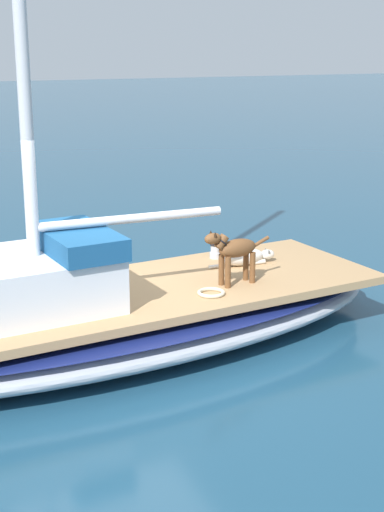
{
  "coord_description": "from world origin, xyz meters",
  "views": [
    {
      "loc": [
        -8.02,
        2.4,
        3.5
      ],
      "look_at": [
        0.0,
        -1.0,
        1.01
      ],
      "focal_mm": 53.34,
      "sensor_mm": 36.0,
      "label": 1
    }
  ],
  "objects_px": {
    "dog_brown": "(234,251)",
    "coiled_rope": "(211,293)",
    "deck_winch": "(215,251)",
    "dog_white": "(245,257)",
    "sailboat_main": "(113,321)"
  },
  "relations": [
    {
      "from": "dog_brown",
      "to": "coiled_rope",
      "type": "distance_m",
      "value": 0.62
    },
    {
      "from": "dog_brown",
      "to": "deck_winch",
      "type": "height_order",
      "value": "dog_brown"
    },
    {
      "from": "dog_white",
      "to": "coiled_rope",
      "type": "relative_size",
      "value": 2.94
    },
    {
      "from": "sailboat_main",
      "to": "dog_white",
      "type": "xyz_separation_m",
      "value": [
        0.48,
        -1.95,
        0.43
      ]
    },
    {
      "from": "deck_winch",
      "to": "coiled_rope",
      "type": "xyz_separation_m",
      "value": [
        -1.36,
        0.68,
        -0.08
      ]
    },
    {
      "from": "deck_winch",
      "to": "coiled_rope",
      "type": "relative_size",
      "value": 0.65
    },
    {
      "from": "sailboat_main",
      "to": "dog_brown",
      "type": "height_order",
      "value": "dog_brown"
    },
    {
      "from": "sailboat_main",
      "to": "deck_winch",
      "type": "relative_size",
      "value": 35.57
    },
    {
      "from": "sailboat_main",
      "to": "coiled_rope",
      "type": "xyz_separation_m",
      "value": [
        -0.45,
        -1.05,
        0.35
      ]
    },
    {
      "from": "dog_white",
      "to": "coiled_rope",
      "type": "xyz_separation_m",
      "value": [
        -0.93,
        0.9,
        -0.08
      ]
    },
    {
      "from": "dog_white",
      "to": "coiled_rope",
      "type": "bearing_deg",
      "value": 135.84
    },
    {
      "from": "sailboat_main",
      "to": "dog_brown",
      "type": "xyz_separation_m",
      "value": [
        -0.21,
        -1.46,
        0.75
      ]
    },
    {
      "from": "dog_brown",
      "to": "deck_winch",
      "type": "bearing_deg",
      "value": -13.75
    },
    {
      "from": "sailboat_main",
      "to": "dog_brown",
      "type": "relative_size",
      "value": 7.98
    },
    {
      "from": "sailboat_main",
      "to": "coiled_rope",
      "type": "height_order",
      "value": "coiled_rope"
    }
  ]
}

